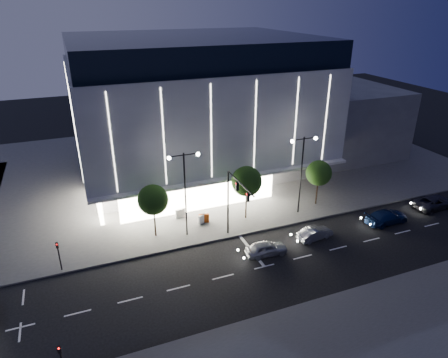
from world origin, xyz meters
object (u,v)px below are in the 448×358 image
street_lamp_east (302,164)px  barrier_b (203,219)px  traffic_mast (234,196)px  car_fourth (434,202)px  street_lamp_west (185,183)px  ped_signal_far (59,253)px  barrier_c (204,218)px  car_third (386,217)px  tree_left (153,201)px  tree_mid (247,183)px  tree_right (319,174)px  barrier_d (180,213)px  car_second (315,233)px  car_lead (266,248)px

street_lamp_east → barrier_b: street_lamp_east is taller
traffic_mast → car_fourth: size_ratio=1.38×
street_lamp_west → barrier_b: street_lamp_west is taller
ped_signal_far → barrier_c: (14.39, 3.18, -1.24)m
traffic_mast → car_third: bearing=-9.0°
tree_left → barrier_c: tree_left is taller
ped_signal_far → tree_mid: size_ratio=0.49×
barrier_b → street_lamp_west: bearing=-164.5°
tree_left → tree_right: (19.00, -0.00, -0.15)m
traffic_mast → tree_right: (12.03, 3.68, -1.14)m
car_fourth → barrier_c: bearing=72.6°
street_lamp_east → barrier_d: street_lamp_east is taller
tree_left → barrier_b: (5.20, 0.62, -3.38)m
ped_signal_far → car_fourth: 40.34m
car_third → car_fourth: (7.49, 0.72, -0.01)m
traffic_mast → tree_mid: bearing=50.6°
barrier_d → tree_mid: bearing=-33.4°
car_second → ped_signal_far: bearing=73.7°
tree_mid → car_second: bearing=-52.6°
barrier_d → car_fourth: bearing=-28.2°
tree_mid → barrier_b: tree_mid is taller
tree_left → barrier_c: bearing=7.0°
traffic_mast → tree_left: (-6.97, 3.68, -0.99)m
tree_left → car_second: (14.76, -6.24, -3.41)m
barrier_c → barrier_d: same height
tree_left → street_lamp_east: bearing=-3.7°
car_second → barrier_c: 11.66m
street_lamp_east → barrier_d: (-12.66, 3.69, -5.31)m
barrier_b → ped_signal_far: bearing=171.7°
ped_signal_far → car_third: 32.95m
tree_mid → barrier_c: bearing=171.9°
tree_left → tree_mid: 10.00m
street_lamp_west → tree_mid: size_ratio=1.46×
street_lamp_east → tree_left: 16.12m
ped_signal_far → car_fourth: size_ratio=0.59×
ped_signal_far → barrier_b: (14.23, 3.14, -1.24)m
car_third → barrier_c: car_third is taller
tree_left → car_fourth: bearing=-10.2°
ped_signal_far → car_third: (32.71, -3.81, -1.16)m
tree_left → barrier_d: (3.31, 2.67, -3.38)m
ped_signal_far → barrier_d: ped_signal_far is taller
car_second → barrier_c: size_ratio=3.45×
street_lamp_east → street_lamp_west: bearing=180.0°
barrier_b → street_lamp_east: bearing=-29.3°
traffic_mast → ped_signal_far: size_ratio=2.36×
car_second → barrier_d: size_ratio=3.45×
traffic_mast → car_second: traffic_mast is taller
tree_left → car_lead: tree_left is taller
car_lead → ped_signal_far: bearing=79.9°
ped_signal_far → barrier_d: bearing=22.8°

